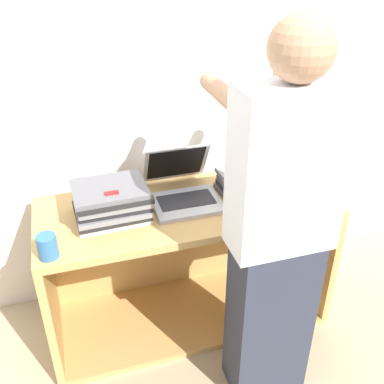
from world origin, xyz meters
TOP-DOWN VIEW (x-y plane):
  - ground_plane at (0.00, 0.00)m, footprint 12.00×12.00m
  - wall_back at (0.00, 0.68)m, footprint 8.00×0.05m
  - cart at (0.00, 0.36)m, footprint 1.43×0.57m
  - laptop_open at (0.00, 0.35)m, footprint 0.33×0.39m
  - laptop_stack_left at (-0.35, 0.29)m, footprint 0.35×0.28m
  - laptop_stack_right at (0.35, 0.29)m, footprint 0.34×0.27m
  - person at (0.23, -0.21)m, footprint 0.40×0.53m
  - mug at (-0.65, 0.07)m, footprint 0.08×0.08m
  - inventory_tag at (-0.36, 0.22)m, footprint 0.06×0.02m

SIDE VIEW (x-z plane):
  - ground_plane at x=0.00m, z-range 0.00..0.00m
  - cart at x=0.00m, z-range 0.00..0.73m
  - laptop_open at x=0.00m, z-range 0.65..0.90m
  - mug at x=-0.65m, z-range 0.73..0.83m
  - laptop_stack_right at x=0.35m, z-range 0.73..0.84m
  - laptop_stack_left at x=-0.35m, z-range 0.73..0.89m
  - person at x=0.23m, z-range 0.01..1.67m
  - inventory_tag at x=-0.36m, z-range 0.89..0.90m
  - wall_back at x=0.00m, z-range 0.00..2.40m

